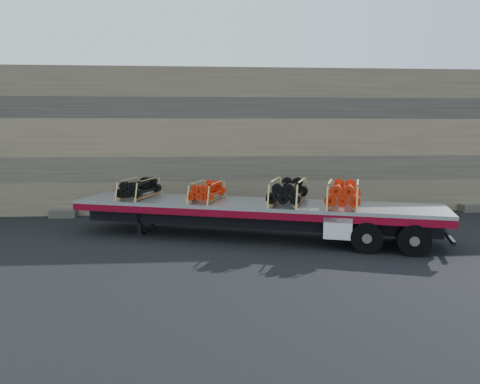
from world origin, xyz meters
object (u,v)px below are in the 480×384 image
(bundle_midfront, at_px, (207,191))
(bundle_midrear, at_px, (288,192))
(trailer, at_px, (254,220))
(bundle_rear, at_px, (343,194))
(bundle_front, at_px, (139,189))

(bundle_midfront, bearing_deg, bundle_midrear, -0.00)
(bundle_midfront, xyz_separation_m, bundle_midrear, (2.98, -1.03, 0.08))
(bundle_midrear, bearing_deg, bundle_midfront, 180.00)
(trailer, height_order, bundle_rear, bundle_rear)
(trailer, xyz_separation_m, bundle_midrear, (1.22, -0.42, 1.11))
(trailer, height_order, bundle_midrear, bundle_midrear)
(bundle_midfront, distance_m, bundle_midrear, 3.15)
(bundle_front, distance_m, bundle_midfront, 2.86)
(trailer, relative_size, bundle_rear, 5.81)
(trailer, bearing_deg, bundle_front, 180.00)
(bundle_midrear, bearing_deg, bundle_front, 180.00)
(bundle_front, bearing_deg, bundle_midrear, -0.00)
(trailer, xyz_separation_m, bundle_rear, (3.11, -1.07, 1.11))
(bundle_midfront, relative_size, bundle_midrear, 0.80)
(bundle_midrear, xyz_separation_m, bundle_rear, (1.89, -0.65, -0.01))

